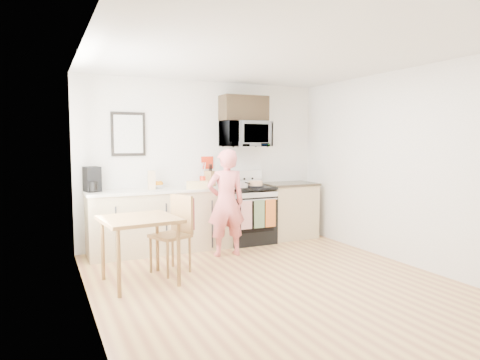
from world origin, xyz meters
name	(u,v)px	position (x,y,z in m)	size (l,w,h in m)	color
floor	(274,283)	(0.00, 0.00, 0.00)	(4.60, 4.60, 0.00)	#9E633D
back_wall	(204,163)	(0.00, 2.30, 1.30)	(4.00, 0.04, 2.60)	silver
front_wall	(453,194)	(0.00, -2.30, 1.30)	(4.00, 0.04, 2.60)	silver
left_wall	(89,178)	(-2.00, 0.00, 1.30)	(0.04, 4.60, 2.60)	silver
right_wall	(406,167)	(2.00, 0.00, 1.30)	(0.04, 4.60, 2.60)	silver
ceiling	(276,54)	(0.00, 0.00, 2.60)	(4.00, 4.60, 0.04)	silver
window	(84,150)	(-1.96, 0.80, 1.55)	(0.06, 1.40, 1.50)	silver
cabinet_left	(161,222)	(-0.80, 2.00, 0.45)	(2.10, 0.60, 0.90)	tan
countertop_left	(161,190)	(-0.80, 2.00, 0.92)	(2.14, 0.64, 0.04)	beige
cabinet_right	(289,211)	(1.43, 2.00, 0.45)	(0.84, 0.60, 0.90)	tan
countertop_right	(289,184)	(1.43, 2.00, 0.92)	(0.88, 0.64, 0.04)	black
range	(248,216)	(0.63, 1.98, 0.44)	(0.76, 0.70, 1.16)	black
microwave	(245,134)	(0.63, 2.08, 1.76)	(0.76, 0.51, 0.42)	silver
upper_cabinet	(244,108)	(0.63, 2.12, 2.18)	(0.76, 0.35, 0.40)	black
wall_art	(128,134)	(-1.20, 2.28, 1.75)	(0.50, 0.04, 0.65)	black
wall_trivet	(207,163)	(0.05, 2.28, 1.30)	(0.20, 0.02, 0.20)	red
person	(226,203)	(-0.01, 1.38, 0.77)	(0.56, 0.37, 1.54)	#BC3D33
dining_table	(139,225)	(-1.40, 0.68, 0.68)	(0.82, 0.82, 0.77)	brown
chair	(178,222)	(-0.84, 0.98, 0.62)	(0.56, 0.53, 0.96)	brown
knife_block	(210,178)	(0.03, 2.10, 1.06)	(0.11, 0.15, 0.24)	brown
utensil_crock	(203,176)	(-0.05, 2.18, 1.09)	(0.12, 0.12, 0.37)	red
fruit_bowl	(158,185)	(-0.81, 2.11, 0.98)	(0.26, 0.26, 0.11)	silver
milk_carton	(152,180)	(-0.92, 2.03, 1.08)	(0.10, 0.10, 0.27)	tan
coffee_maker	(92,180)	(-1.75, 2.07, 1.10)	(0.24, 0.31, 0.35)	black
bread_bag	(197,185)	(-0.31, 1.78, 1.00)	(0.31, 0.15, 0.11)	tan
cake	(256,184)	(0.70, 1.84, 0.97)	(0.27, 0.27, 0.09)	black
kettle	(231,180)	(0.38, 2.07, 1.02)	(0.17, 0.17, 0.21)	silver
pot	(242,184)	(0.45, 1.80, 0.97)	(0.19, 0.32, 0.09)	silver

